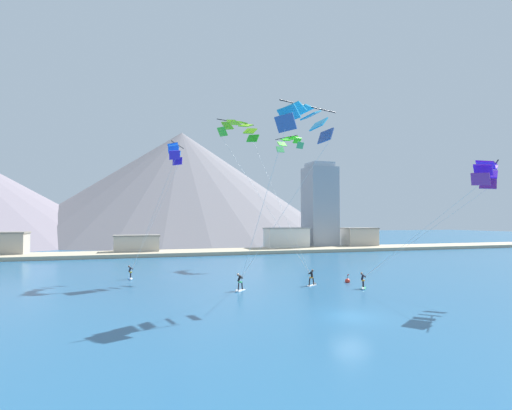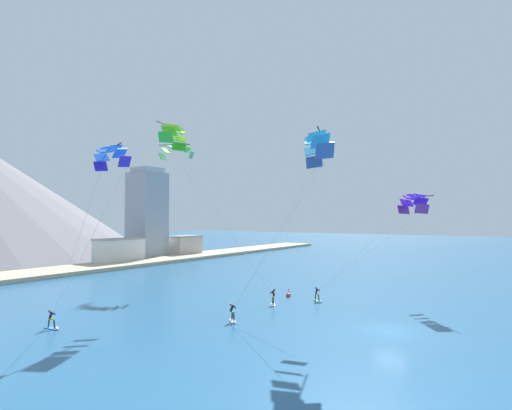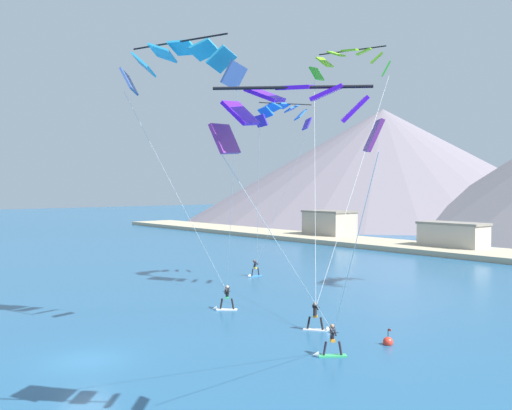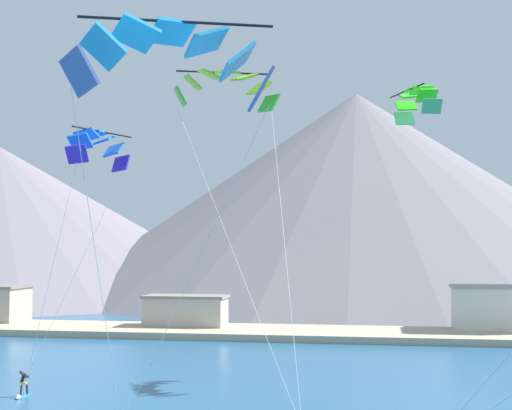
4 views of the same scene
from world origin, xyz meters
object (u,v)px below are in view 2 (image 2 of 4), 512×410
Objects in this scene: parafoil_kite_mid_center at (413,202)px; parafoil_kite_distant_high_outer at (176,150)px; kitesurfer_near_lead at (53,323)px; parafoil_kite_near_trail at (175,135)px; kitesurfer_mid_center at (318,297)px; kitesurfer_far_left at (233,316)px; kitesurfer_near_trail at (273,299)px; parafoil_kite_far_left at (316,146)px; parafoil_kite_near_lead at (110,156)px; race_marker_buoy at (288,295)px.

parafoil_kite_distant_high_outer is (-4.71, 32.40, 8.40)m from parafoil_kite_mid_center.
parafoil_kite_near_trail reaches higher than kitesurfer_near_lead.
parafoil_kite_distant_high_outer is (24.12, 9.96, 18.95)m from kitesurfer_near_lead.
kitesurfer_near_lead is 26.14m from kitesurfer_mid_center.
kitesurfer_far_left is (-12.20, 2.57, 0.06)m from kitesurfer_mid_center.
parafoil_kite_far_left is at bearing -120.11° from kitesurfer_near_trail.
kitesurfer_near_lead is 21.03m from kitesurfer_near_trail.
parafoil_kite_near_lead is 0.95× the size of parafoil_kite_far_left.
parafoil_kite_near_trail reaches higher than parafoil_kite_near_lead.
kitesurfer_far_left is 1.74× the size of race_marker_buoy.
parafoil_kite_distant_high_outer reaches higher than parafoil_kite_far_left.
kitesurfer_far_left is 18.64m from parafoil_kite_near_lead.
parafoil_kite_mid_center is 16.14m from parafoil_kite_far_left.
parafoil_kite_near_lead is 14.46× the size of race_marker_buoy.
kitesurfer_mid_center is at bearing -36.88° from parafoil_kite_near_lead.
parafoil_kite_distant_high_outer is (9.85, 27.25, 3.71)m from parafoil_kite_far_left.
kitesurfer_near_trail is 0.16× the size of parafoil_kite_mid_center.
parafoil_kite_near_trail is at bearing -2.82° from parafoil_kite_near_lead.
kitesurfer_mid_center is 30.37m from parafoil_kite_distant_high_outer.
parafoil_kite_near_lead is at bearing 177.18° from parafoil_kite_near_trail.
parafoil_kite_near_lead reaches higher than race_marker_buoy.
kitesurfer_near_trail is 20.78m from parafoil_kite_near_trail.
kitesurfer_mid_center reaches higher than kitesurfer_near_lead.
kitesurfer_far_left is at bearing 168.12° from kitesurfer_mid_center.
parafoil_kite_far_left is at bearing -138.41° from race_marker_buoy.
kitesurfer_near_trail is 4.65m from race_marker_buoy.
race_marker_buoy is (0.66, 4.08, -0.33)m from kitesurfer_mid_center.
parafoil_kite_far_left reaches higher than parafoil_kite_near_lead.
parafoil_kite_near_lead is at bearing 116.36° from kitesurfer_far_left.
kitesurfer_near_trail is (18.33, -10.29, 0.08)m from kitesurfer_near_lead.
parafoil_kite_near_lead reaches higher than kitesurfer_near_lead.
parafoil_kite_near_lead is at bearing -151.12° from parafoil_kite_distant_high_outer.
parafoil_kite_mid_center is (16.01, -21.38, -7.31)m from parafoil_kite_near_trail.
parafoil_kite_near_lead reaches higher than parafoil_kite_mid_center.
race_marker_buoy is (8.64, 7.67, -15.55)m from parafoil_kite_far_left.
kitesurfer_near_lead is at bearing 148.37° from kitesurfer_mid_center.
parafoil_kite_mid_center is 33.80m from parafoil_kite_distant_high_outer.
parafoil_kite_near_lead is 8.62m from parafoil_kite_near_trail.
parafoil_kite_far_left reaches higher than kitesurfer_near_lead.
parafoil_kite_far_left reaches higher than kitesurfer_far_left.
kitesurfer_far_left is at bearing 124.48° from parafoil_kite_far_left.
parafoil_kite_mid_center is at bearing -31.02° from kitesurfer_far_left.
parafoil_kite_distant_high_outer is at bearing 85.48° from kitesurfer_mid_center.
kitesurfer_near_trail reaches higher than kitesurfer_mid_center.
parafoil_kite_near_lead is at bearing 119.52° from parafoil_kite_far_left.
parafoil_kite_distant_high_outer is at bearing 70.13° from parafoil_kite_far_left.
kitesurfer_near_lead is 0.12× the size of parafoil_kite_near_lead.
parafoil_kite_near_lead is 0.82× the size of parafoil_kite_near_trail.
kitesurfer_far_left is 0.33× the size of parafoil_kite_distant_high_outer.
kitesurfer_mid_center is at bearing 127.03° from parafoil_kite_mid_center.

